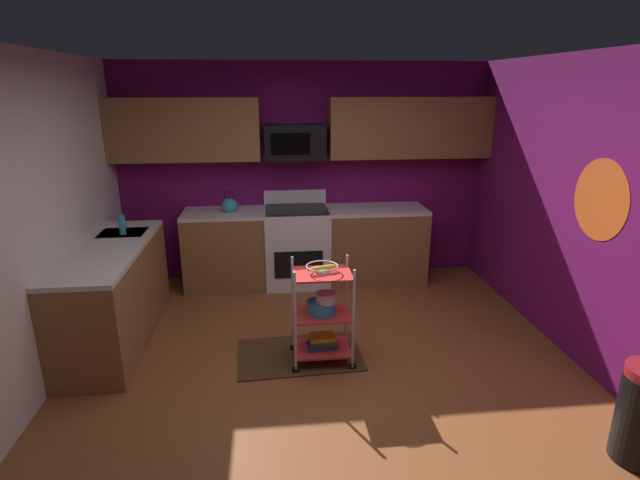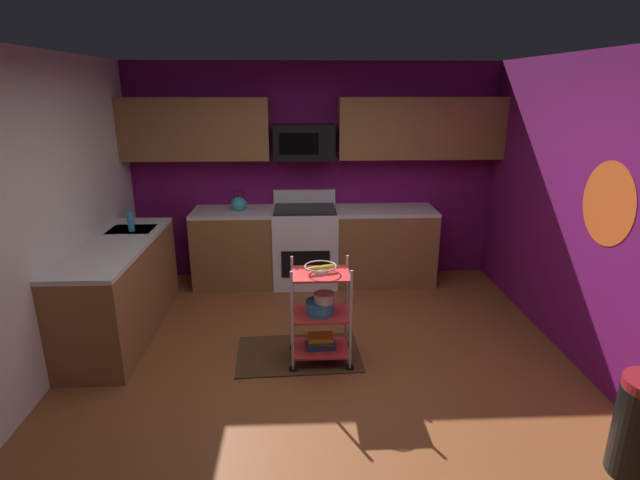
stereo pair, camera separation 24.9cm
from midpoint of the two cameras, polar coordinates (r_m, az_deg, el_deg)
floor at (r=4.24m, az=2.10°, el=-15.96°), size 4.40×4.80×0.04m
wall_back at (r=6.05m, az=0.43°, el=7.81°), size 4.52×0.06×2.60m
wall_left at (r=4.15m, az=-30.10°, el=0.89°), size 0.06×4.80×2.60m
wall_right at (r=4.46m, az=32.25°, el=1.57°), size 0.06×4.80×2.60m
wall_flower_decal at (r=4.44m, az=31.91°, el=3.58°), size 0.00×0.66×0.66m
counter_run at (r=5.48m, az=-7.07°, el=-2.39°), size 3.64×2.45×0.92m
oven_range at (r=5.92m, az=-0.54°, el=-0.59°), size 0.76×0.65×1.10m
upper_cabinets at (r=5.79m, az=0.80°, el=12.87°), size 4.40×0.33×0.70m
microwave at (r=5.77m, az=-0.62°, el=11.36°), size 0.70×0.39×0.40m
rolling_cart at (r=4.24m, az=1.76°, el=-8.63°), size 0.55×0.39×0.91m
fruit_bowl at (r=4.07m, az=1.82°, el=-3.25°), size 0.27×0.27×0.07m
mixing_bowl_large at (r=4.21m, az=1.70°, el=-7.80°), size 0.25×0.25×0.11m
mixing_bowl_small at (r=4.14m, az=2.21°, el=-6.72°), size 0.18×0.18×0.08m
book_stack at (r=4.36m, az=1.73°, el=-11.75°), size 0.27×0.17×0.12m
kettle at (r=5.81m, az=-8.24°, el=4.17°), size 0.21×0.18×0.26m
dish_soap_bottle at (r=5.22m, az=-19.94°, el=2.04°), size 0.06×0.06×0.20m
floor_rug at (r=4.53m, az=-0.88°, el=-13.15°), size 1.13×0.75×0.01m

